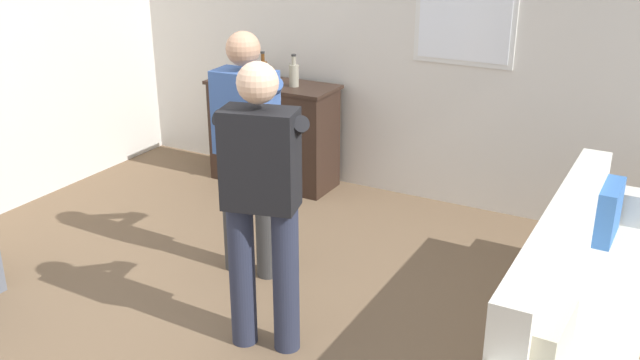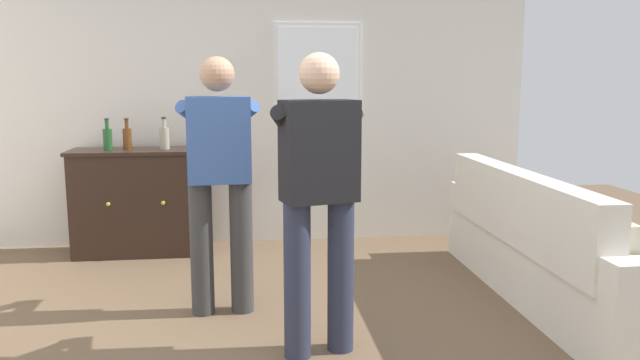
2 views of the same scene
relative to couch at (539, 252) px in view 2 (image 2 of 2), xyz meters
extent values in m
cube|color=silver|center=(-1.96, 1.91, 1.05)|extent=(5.20, 0.12, 2.80)
cube|color=silver|center=(-1.35, 1.85, 1.28)|extent=(0.82, 0.02, 0.84)
cube|color=white|center=(-1.35, 1.84, 1.28)|extent=(0.74, 0.03, 0.76)
cube|color=silver|center=(0.05, 0.00, -0.14)|extent=(0.55, 2.20, 0.42)
cube|color=silver|center=(-0.16, 0.00, 0.32)|extent=(0.18, 2.20, 0.49)
cube|color=silver|center=(0.05, 1.18, -0.03)|extent=(0.55, 0.18, 0.64)
cube|color=#386BB7|center=(-0.03, 0.85, 0.25)|extent=(0.15, 0.40, 0.36)
cube|color=beige|center=(-0.03, -0.85, 0.25)|extent=(0.16, 0.41, 0.36)
cube|color=black|center=(-2.96, 1.55, 0.10)|extent=(1.13, 0.44, 0.90)
cube|color=black|center=(-2.96, 1.55, 0.57)|extent=(1.17, 0.48, 0.03)
sphere|color=#B79338|center=(-3.18, 1.32, 0.15)|extent=(0.04, 0.04, 0.04)
sphere|color=#B79338|center=(-2.73, 1.32, 0.15)|extent=(0.04, 0.04, 0.04)
cylinder|color=#1E4C23|center=(-3.20, 1.50, 0.68)|extent=(0.08, 0.08, 0.18)
cylinder|color=#1E4C23|center=(-3.20, 1.50, 0.81)|extent=(0.03, 0.03, 0.07)
cylinder|color=#262626|center=(-3.20, 1.50, 0.85)|extent=(0.04, 0.04, 0.02)
cylinder|color=#593314|center=(-3.04, 1.54, 0.68)|extent=(0.07, 0.07, 0.18)
cylinder|color=#593314|center=(-3.04, 1.54, 0.80)|extent=(0.03, 0.03, 0.07)
cylinder|color=#262626|center=(-3.04, 1.54, 0.85)|extent=(0.04, 0.04, 0.02)
cylinder|color=gray|center=(-2.72, 1.54, 0.68)|extent=(0.08, 0.08, 0.19)
cylinder|color=gray|center=(-2.72, 1.54, 0.81)|extent=(0.04, 0.04, 0.07)
cylinder|color=#262626|center=(-2.72, 1.54, 0.86)|extent=(0.04, 0.04, 0.02)
cylinder|color=#383838|center=(-2.32, 0.02, 0.09)|extent=(0.15, 0.15, 0.88)
cylinder|color=#383838|center=(-2.06, 0.03, 0.09)|extent=(0.15, 0.15, 0.88)
cube|color=#385693|center=(-2.19, 0.03, 0.81)|extent=(0.41, 0.24, 0.55)
sphere|color=tan|center=(-2.19, 0.03, 1.22)|extent=(0.22, 0.22, 0.22)
cylinder|color=#385693|center=(-2.31, 0.18, 0.92)|extent=(0.31, 0.42, 0.29)
cylinder|color=#385693|center=(-2.08, 0.19, 0.92)|extent=(0.34, 0.40, 0.29)
cube|color=white|center=(-2.21, 0.35, 0.83)|extent=(0.15, 0.05, 0.04)
cylinder|color=#282D42|center=(-1.75, -0.70, 0.09)|extent=(0.15, 0.15, 0.88)
cylinder|color=#282D42|center=(-1.50, -0.64, 0.09)|extent=(0.15, 0.15, 0.88)
cube|color=black|center=(-1.62, -0.67, 0.81)|extent=(0.44, 0.31, 0.55)
sphere|color=#D8AD8C|center=(-1.62, -0.67, 1.22)|extent=(0.22, 0.22, 0.22)
cylinder|color=black|center=(-1.77, -0.54, 0.92)|extent=(0.24, 0.44, 0.29)
cylinder|color=black|center=(-1.55, -0.49, 0.92)|extent=(0.39, 0.35, 0.29)
cube|color=white|center=(-1.70, -0.36, 0.83)|extent=(0.16, 0.08, 0.04)
camera|label=1|loc=(0.36, -3.63, 2.10)|focal=40.00mm
camera|label=2|loc=(-2.01, -3.99, 1.20)|focal=35.00mm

